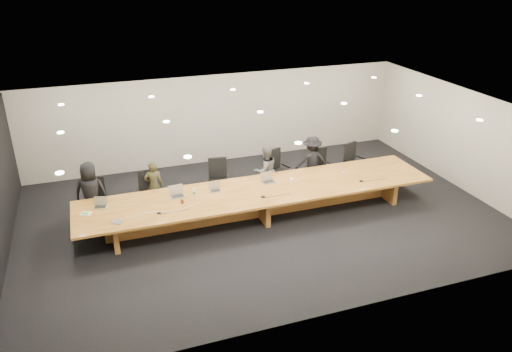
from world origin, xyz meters
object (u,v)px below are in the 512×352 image
(water_bottle, at_px, (194,193))
(chair_right, at_px, (322,167))
(chair_far_left, at_px, (96,199))
(paper_cup_near, at_px, (292,180))
(chair_mid_right, at_px, (278,170))
(av_box, at_px, (117,222))
(person_b, at_px, (154,186))
(chair_mid_left, at_px, (219,180))
(person_c, at_px, (265,170))
(chair_far_right, at_px, (355,162))
(person_a, at_px, (91,193))
(mic_right, at_px, (361,181))
(laptop_d, at_px, (269,178))
(amber_mug, at_px, (182,201))
(laptop_a, at_px, (100,203))
(person_d, at_px, (312,161))
(mic_left, at_px, (159,213))
(chair_left, at_px, (150,192))
(mic_center, at_px, (263,196))
(laptop_c, at_px, (215,187))
(conference_table, at_px, (260,198))
(paper_cup_far, at_px, (343,174))

(water_bottle, bearing_deg, chair_right, 14.93)
(chair_far_left, distance_m, paper_cup_near, 4.96)
(chair_mid_right, relative_size, av_box, 5.23)
(person_b, bearing_deg, chair_mid_left, -175.21)
(person_c, bearing_deg, paper_cup_near, 99.77)
(chair_far_right, height_order, person_a, person_a)
(water_bottle, relative_size, mic_right, 1.76)
(chair_far_left, relative_size, mic_right, 8.93)
(laptop_d, bearing_deg, person_a, 159.62)
(laptop_d, relative_size, amber_mug, 3.33)
(laptop_a, bearing_deg, person_c, 26.87)
(chair_right, relative_size, mic_right, 8.96)
(laptop_d, bearing_deg, person_d, 19.17)
(chair_right, distance_m, chair_far_right, 1.08)
(av_box, bearing_deg, amber_mug, 39.31)
(chair_mid_left, height_order, mic_left, chair_mid_left)
(person_a, height_order, person_c, person_a)
(person_a, bearing_deg, person_d, -166.08)
(av_box, bearing_deg, person_d, 41.38)
(water_bottle, bearing_deg, chair_mid_left, 49.33)
(chair_left, bearing_deg, water_bottle, -49.97)
(person_d, relative_size, amber_mug, 14.93)
(chair_left, bearing_deg, chair_mid_left, -1.78)
(chair_mid_right, relative_size, water_bottle, 5.56)
(person_b, bearing_deg, chair_right, -173.81)
(water_bottle, bearing_deg, chair_mid_right, 23.42)
(laptop_a, relative_size, mic_right, 2.50)
(chair_mid_right, relative_size, paper_cup_near, 11.69)
(person_b, relative_size, av_box, 5.96)
(person_b, relative_size, person_d, 0.91)
(chair_far_right, relative_size, mic_left, 9.81)
(chair_mid_left, xyz_separation_m, laptop_a, (-3.10, -0.88, 0.28))
(chair_mid_left, relative_size, mic_center, 8.84)
(chair_mid_right, distance_m, av_box, 4.91)
(chair_far_right, relative_size, paper_cup_near, 11.02)
(laptop_c, bearing_deg, mic_left, -153.55)
(av_box, bearing_deg, chair_right, 40.03)
(conference_table, relative_size, person_c, 6.34)
(conference_table, height_order, chair_mid_left, chair_mid_left)
(chair_left, distance_m, laptop_a, 1.54)
(chair_mid_left, bearing_deg, paper_cup_near, -23.41)
(person_c, bearing_deg, conference_table, 54.24)
(chair_right, distance_m, person_a, 6.35)
(chair_mid_left, relative_size, chair_mid_right, 1.00)
(chair_mid_left, relative_size, chair_right, 1.09)
(chair_mid_right, height_order, amber_mug, chair_mid_right)
(laptop_d, bearing_deg, chair_left, 154.01)
(mic_left, bearing_deg, chair_right, 18.28)
(chair_far_right, height_order, paper_cup_far, chair_far_right)
(laptop_c, relative_size, laptop_d, 0.88)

